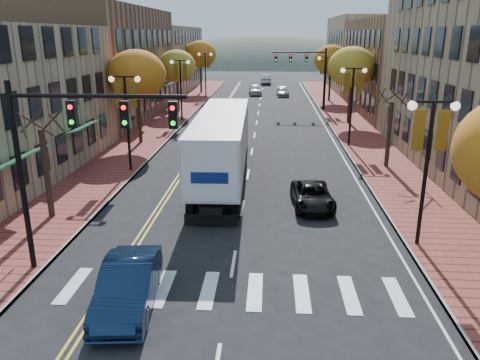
# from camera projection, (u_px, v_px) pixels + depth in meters

# --- Properties ---
(ground) EXTENTS (200.00, 200.00, 0.00)m
(ground) POSITION_uv_depth(u_px,v_px,m) (223.00, 325.00, 14.20)
(ground) COLOR black
(ground) RESTS_ON ground
(sidewalk_left) EXTENTS (4.00, 85.00, 0.15)m
(sidewalk_left) POSITION_uv_depth(u_px,v_px,m) (164.00, 124.00, 45.68)
(sidewalk_left) COLOR brown
(sidewalk_left) RESTS_ON ground
(sidewalk_right) EXTENTS (4.00, 85.00, 0.15)m
(sidewalk_right) POSITION_uv_depth(u_px,v_px,m) (350.00, 126.00, 44.59)
(sidewalk_right) COLOR brown
(sidewalk_right) RESTS_ON ground
(building_left_mid) EXTENTS (12.00, 24.00, 11.00)m
(building_left_mid) POSITION_uv_depth(u_px,v_px,m) (92.00, 64.00, 47.88)
(building_left_mid) COLOR brown
(building_left_mid) RESTS_ON ground
(building_left_far) EXTENTS (12.00, 26.00, 9.50)m
(building_left_far) POSITION_uv_depth(u_px,v_px,m) (152.00, 59.00, 71.91)
(building_left_far) COLOR #9E8966
(building_left_far) RESTS_ON ground
(building_right_mid) EXTENTS (15.00, 24.00, 10.00)m
(building_right_mid) POSITION_uv_depth(u_px,v_px,m) (427.00, 67.00, 51.58)
(building_right_mid) COLOR brown
(building_right_mid) RESTS_ON ground
(building_right_far) EXTENTS (15.00, 20.00, 11.00)m
(building_right_far) POSITION_uv_depth(u_px,v_px,m) (382.00, 54.00, 72.39)
(building_right_far) COLOR #9E8966
(building_right_far) RESTS_ON ground
(tree_left_a) EXTENTS (0.28, 0.28, 4.20)m
(tree_left_a) POSITION_uv_depth(u_px,v_px,m) (47.00, 174.00, 21.70)
(tree_left_a) COLOR #382619
(tree_left_a) RESTS_ON sidewalk_left
(tree_left_b) EXTENTS (4.48, 4.48, 7.21)m
(tree_left_b) POSITION_uv_depth(u_px,v_px,m) (137.00, 75.00, 35.98)
(tree_left_b) COLOR #382619
(tree_left_b) RESTS_ON sidewalk_left
(tree_left_c) EXTENTS (4.16, 4.16, 6.69)m
(tree_left_c) POSITION_uv_depth(u_px,v_px,m) (177.00, 66.00, 51.33)
(tree_left_c) COLOR #382619
(tree_left_c) RESTS_ON sidewalk_left
(tree_left_d) EXTENTS (4.61, 4.61, 7.42)m
(tree_left_d) POSITION_uv_depth(u_px,v_px,m) (200.00, 54.00, 68.31)
(tree_left_d) COLOR #382619
(tree_left_d) RESTS_ON sidewalk_left
(tree_right_b) EXTENTS (0.28, 0.28, 4.20)m
(tree_right_b) POSITION_uv_depth(u_px,v_px,m) (389.00, 135.00, 30.13)
(tree_right_b) COLOR #382619
(tree_right_b) RESTS_ON sidewalk_right
(tree_right_c) EXTENTS (4.48, 4.48, 7.21)m
(tree_right_c) POSITION_uv_depth(u_px,v_px,m) (352.00, 67.00, 44.41)
(tree_right_c) COLOR #382619
(tree_right_c) RESTS_ON sidewalk_right
(tree_right_d) EXTENTS (4.35, 4.35, 7.00)m
(tree_right_d) POSITION_uv_depth(u_px,v_px,m) (331.00, 60.00, 59.69)
(tree_right_d) COLOR #382619
(tree_right_d) RESTS_ON sidewalk_right
(lamp_left_b) EXTENTS (1.96, 0.36, 6.05)m
(lamp_left_b) POSITION_uv_depth(u_px,v_px,m) (126.00, 105.00, 28.61)
(lamp_left_b) COLOR black
(lamp_left_b) RESTS_ON ground
(lamp_left_c) EXTENTS (1.96, 0.36, 6.05)m
(lamp_left_c) POSITION_uv_depth(u_px,v_px,m) (181.00, 78.00, 45.76)
(lamp_left_c) COLOR black
(lamp_left_c) RESTS_ON ground
(lamp_left_d) EXTENTS (1.96, 0.36, 6.05)m
(lamp_left_d) POSITION_uv_depth(u_px,v_px,m) (205.00, 66.00, 62.90)
(lamp_left_d) COLOR black
(lamp_left_d) RESTS_ON ground
(lamp_right_a) EXTENTS (1.96, 0.36, 6.05)m
(lamp_right_a) POSITION_uv_depth(u_px,v_px,m) (429.00, 146.00, 18.18)
(lamp_right_a) COLOR black
(lamp_right_a) RESTS_ON ground
(lamp_right_b) EXTENTS (1.96, 0.36, 6.05)m
(lamp_right_b) POSITION_uv_depth(u_px,v_px,m) (352.00, 91.00, 35.32)
(lamp_right_b) COLOR black
(lamp_right_b) RESTS_ON ground
(lamp_right_c) EXTENTS (1.96, 0.36, 6.05)m
(lamp_right_c) POSITION_uv_depth(u_px,v_px,m) (326.00, 73.00, 52.46)
(lamp_right_c) COLOR black
(lamp_right_c) RESTS_ON ground
(traffic_mast_near) EXTENTS (6.10, 0.35, 7.00)m
(traffic_mast_near) POSITION_uv_depth(u_px,v_px,m) (70.00, 142.00, 15.92)
(traffic_mast_near) COLOR black
(traffic_mast_near) RESTS_ON ground
(traffic_mast_far) EXTENTS (6.10, 0.34, 7.00)m
(traffic_mast_far) POSITION_uv_depth(u_px,v_px,m) (308.00, 67.00, 52.40)
(traffic_mast_far) COLOR black
(traffic_mast_far) RESTS_ON ground
(semi_truck) EXTENTS (3.02, 16.56, 4.13)m
(semi_truck) POSITION_uv_depth(u_px,v_px,m) (223.00, 139.00, 28.04)
(semi_truck) COLOR black
(semi_truck) RESTS_ON ground
(navy_sedan) EXTENTS (2.08, 4.80, 1.53)m
(navy_sedan) POSITION_uv_depth(u_px,v_px,m) (128.00, 285.00, 14.97)
(navy_sedan) COLOR #0D1D37
(navy_sedan) RESTS_ON ground
(black_suv) EXTENTS (2.16, 4.31, 1.17)m
(black_suv) POSITION_uv_depth(u_px,v_px,m) (312.00, 196.00, 23.77)
(black_suv) COLOR black
(black_suv) RESTS_ON ground
(car_far_white) EXTENTS (2.20, 4.57, 1.51)m
(car_far_white) POSITION_uv_depth(u_px,v_px,m) (255.00, 89.00, 67.68)
(car_far_white) COLOR silver
(car_far_white) RESTS_ON ground
(car_far_silver) EXTENTS (1.83, 4.14, 1.18)m
(car_far_silver) POSITION_uv_depth(u_px,v_px,m) (283.00, 92.00, 66.29)
(car_far_silver) COLOR #94939A
(car_far_silver) RESTS_ON ground
(car_far_oncoming) EXTENTS (1.93, 5.01, 1.63)m
(car_far_oncoming) POSITION_uv_depth(u_px,v_px,m) (266.00, 79.00, 82.11)
(car_far_oncoming) COLOR #B8B8C1
(car_far_oncoming) RESTS_ON ground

